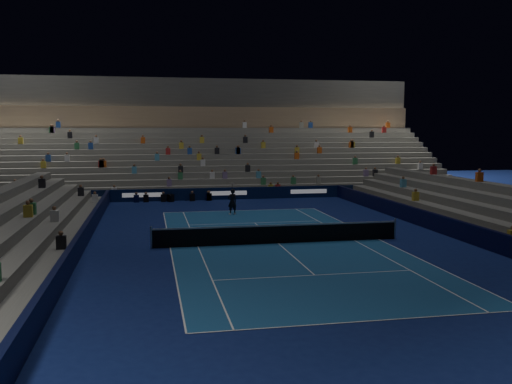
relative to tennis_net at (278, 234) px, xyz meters
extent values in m
plane|color=#0D1952|center=(0.00, 0.00, -0.50)|extent=(90.00, 90.00, 0.00)
cube|color=navy|center=(0.00, 0.00, -0.50)|extent=(10.97, 23.77, 0.01)
cube|color=#081333|center=(0.00, 18.50, 0.00)|extent=(44.00, 0.25, 1.00)
cube|color=black|center=(9.70, 0.00, 0.00)|extent=(0.25, 37.00, 1.00)
cube|color=black|center=(-9.70, 0.00, 0.00)|extent=(0.25, 37.00, 1.00)
cube|color=slate|center=(0.00, 19.50, -0.25)|extent=(44.00, 1.00, 0.50)
cube|color=slate|center=(0.00, 20.50, 0.00)|extent=(44.00, 1.00, 1.00)
cube|color=slate|center=(0.00, 21.50, 0.25)|extent=(44.00, 1.00, 1.50)
cube|color=slate|center=(0.00, 22.50, 0.50)|extent=(44.00, 1.00, 2.00)
cube|color=slate|center=(0.00, 23.50, 0.75)|extent=(44.00, 1.00, 2.50)
cube|color=slate|center=(0.00, 24.50, 1.00)|extent=(44.00, 1.00, 3.00)
cube|color=slate|center=(0.00, 25.50, 1.25)|extent=(44.00, 1.00, 3.50)
cube|color=slate|center=(0.00, 26.50, 1.50)|extent=(44.00, 1.00, 4.00)
cube|color=slate|center=(0.00, 27.50, 1.75)|extent=(44.00, 1.00, 4.50)
cube|color=slate|center=(0.00, 28.50, 2.00)|extent=(44.00, 1.00, 5.00)
cube|color=slate|center=(0.00, 29.50, 2.25)|extent=(44.00, 1.00, 5.50)
cube|color=slate|center=(0.00, 30.50, 2.50)|extent=(44.00, 1.00, 6.00)
cube|color=#8A7155|center=(0.00, 31.60, 6.60)|extent=(44.00, 0.60, 2.20)
cube|color=#41403E|center=(0.00, 33.00, 9.20)|extent=(44.00, 2.40, 3.00)
cube|color=slate|center=(10.50, 0.00, -0.25)|extent=(1.00, 37.00, 0.50)
cube|color=slate|center=(11.50, 0.00, 0.00)|extent=(1.00, 37.00, 1.00)
cube|color=slate|center=(12.50, 0.00, 0.25)|extent=(1.00, 37.00, 1.50)
cube|color=slate|center=(-10.50, 0.00, -0.25)|extent=(1.00, 37.00, 0.50)
cube|color=slate|center=(-11.50, 0.00, 0.00)|extent=(1.00, 37.00, 1.00)
cube|color=slate|center=(-12.50, 0.00, 0.25)|extent=(1.00, 37.00, 1.50)
cylinder|color=#B2B2B7|center=(-6.40, 0.00, 0.05)|extent=(0.10, 0.10, 1.10)
cylinder|color=#B2B2B7|center=(6.40, 0.00, 0.05)|extent=(0.10, 0.10, 1.10)
cube|color=black|center=(0.00, 0.00, -0.05)|extent=(12.80, 0.03, 0.90)
cube|color=white|center=(0.00, 0.00, 0.44)|extent=(12.80, 0.04, 0.08)
imported|color=black|center=(-0.85, 10.20, 0.39)|extent=(0.74, 0.58, 1.78)
cube|color=black|center=(-4.76, 17.98, -0.20)|extent=(0.62, 0.68, 0.60)
cylinder|color=black|center=(-4.76, 17.53, -0.02)|extent=(0.28, 0.38, 0.16)
camera|label=1|loc=(-6.44, -27.30, 5.29)|focal=39.04mm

